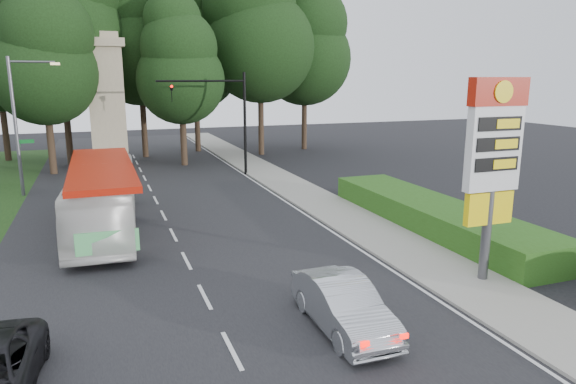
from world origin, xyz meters
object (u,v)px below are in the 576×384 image
object	(u,v)px
traffic_signal_mast	(226,109)
transit_bus	(104,198)
gas_station_pylon	(493,153)
monument	(107,101)
sedan_silver	(343,305)
streetlight_signs	(19,120)

from	to	relation	value
traffic_signal_mast	transit_bus	world-z (taller)	traffic_signal_mast
gas_station_pylon	transit_bus	size ratio (longest dim) A/B	0.62
monument	sedan_silver	xyz separation A→B (m)	(5.19, -29.39, -4.39)
traffic_signal_mast	monument	xyz separation A→B (m)	(-7.68, 6.00, 0.43)
streetlight_signs	transit_bus	size ratio (longest dim) A/B	0.73
traffic_signal_mast	transit_bus	xyz separation A→B (m)	(-8.45, -11.20, -3.14)
streetlight_signs	monument	size ratio (longest dim) A/B	0.80
gas_station_pylon	streetlight_signs	distance (m)	25.74
gas_station_pylon	monument	size ratio (longest dim) A/B	0.68
monument	sedan_silver	size ratio (longest dim) A/B	2.32
transit_bus	monument	bearing A→B (deg)	91.10
transit_bus	sedan_silver	xyz separation A→B (m)	(5.96, -12.19, -0.82)
gas_station_pylon	sedan_silver	size ratio (longest dim) A/B	1.58
gas_station_pylon	monument	bearing A→B (deg)	111.80
monument	transit_bus	xyz separation A→B (m)	(-0.76, -17.20, -3.57)
gas_station_pylon	monument	distance (m)	30.17
traffic_signal_mast	streetlight_signs	size ratio (longest dim) A/B	0.90
traffic_signal_mast	streetlight_signs	bearing A→B (deg)	-171.08
streetlight_signs	traffic_signal_mast	bearing A→B (deg)	8.92
streetlight_signs	sedan_silver	xyz separation A→B (m)	(10.18, -21.40, -3.72)
gas_station_pylon	transit_bus	distance (m)	16.38
streetlight_signs	transit_bus	distance (m)	10.54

